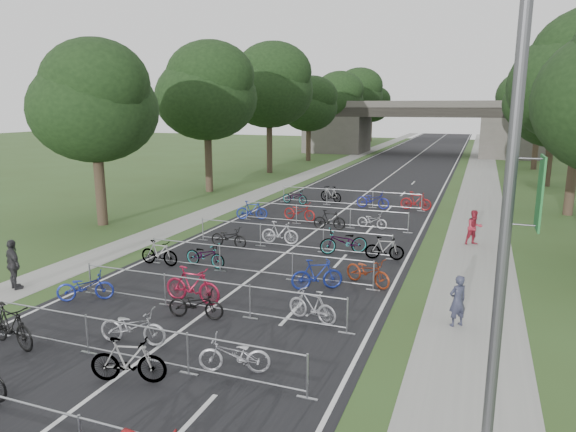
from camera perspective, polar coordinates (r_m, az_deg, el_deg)
name	(u,v)px	position (r m, az deg, el deg)	size (l,w,h in m)	color
road	(403,166)	(57.21, 12.66, 5.41)	(11.00, 140.00, 0.01)	black
sidewalk_right	(482,169)	(56.66, 20.71, 4.86)	(3.00, 140.00, 0.01)	gray
sidewalk_left	(336,164)	(58.71, 5.37, 5.82)	(2.00, 140.00, 0.01)	gray
lane_markings	(403,166)	(57.21, 12.66, 5.40)	(0.12, 140.00, 0.00)	silver
overpass_bridge	(421,128)	(71.79, 14.53, 9.46)	(31.00, 8.00, 7.05)	#4A4742
lamppost	(506,250)	(8.59, 23.06, -3.53)	(0.61, 0.65, 8.21)	#4C4C51
tree_left_0	(94,105)	(29.41, -20.71, 11.47)	(6.72, 6.72, 10.25)	#33261C
tree_left_1	(207,94)	(39.28, -8.97, 13.27)	(7.56, 7.56, 11.53)	#33261C
tree_left_2	(270,88)	(50.10, -2.04, 14.07)	(8.40, 8.40, 12.81)	#33261C
tree_right_2	(555,112)	(46.52, 27.58, 10.20)	(6.16, 6.16, 9.39)	#33261C
tree_left_3	(309,105)	(61.32, 2.39, 12.20)	(6.72, 6.72, 10.25)	#33261C
tree_right_3	(541,101)	(58.46, 26.34, 11.41)	(7.17, 7.17, 10.93)	#33261C
tree_left_4	(337,99)	(72.82, 5.44, 12.79)	(7.56, 7.56, 11.53)	#33261C
tree_right_4	(532,93)	(70.43, 25.52, 12.20)	(8.18, 8.18, 12.47)	#33261C
tree_left_5	(357,95)	(84.46, 7.66, 13.20)	(8.40, 8.40, 12.81)	#33261C
tree_right_5	(524,109)	(82.39, 24.75, 10.73)	(6.16, 6.16, 9.39)	#33261C
tree_left_6	(372,105)	(96.17, 9.29, 12.05)	(6.72, 6.72, 10.25)	#33261C
tree_right_6	(520,103)	(94.37, 24.33, 11.41)	(7.17, 7.17, 10.93)	#33261C
barrier_row_0	(17,424)	(11.68, -27.89, -19.78)	(9.70, 0.08, 1.10)	#919398
barrier_row_1	(136,344)	(13.96, -16.58, -13.44)	(9.70, 0.08, 1.10)	#919398
barrier_row_2	(206,296)	(16.70, -9.08, -8.72)	(9.70, 0.08, 1.10)	#919398
barrier_row_3	(255,262)	(19.90, -3.66, -5.14)	(9.70, 0.08, 1.10)	#919398
barrier_row_4	(291,238)	(23.46, 0.35, -2.42)	(9.70, 0.08, 1.10)	#919398
barrier_row_5	(323,216)	(28.08, 3.89, -0.01)	(9.70, 0.08, 1.10)	#919398
barrier_row_6	(349,198)	(33.76, 6.85, 2.00)	(9.70, 0.08, 1.10)	#919398
bike_4	(11,326)	(16.10, -28.43, -10.69)	(0.57, 2.01, 1.21)	black
bike_5	(133,327)	(15.03, -16.85, -11.71)	(0.68, 1.94, 1.02)	gray
bike_6	(128,361)	(13.14, -17.33, -15.09)	(0.53, 1.87, 1.12)	#919398
bike_7	(234,355)	(13.09, -5.99, -15.13)	(0.62, 1.78, 0.94)	#A5A5AD
bike_8	(85,287)	(18.72, -21.61, -7.32)	(0.65, 1.86, 0.97)	navy
bike_9	(192,285)	(17.45, -10.58, -7.58)	(0.58, 2.07, 1.24)	maroon
bike_10	(196,304)	(16.28, -10.19, -9.62)	(0.62, 1.78, 0.94)	black
bike_11	(312,306)	(15.80, 2.69, -9.94)	(0.48, 1.71, 1.03)	#95969C
bike_12	(159,253)	(21.78, -14.13, -4.02)	(0.49, 1.73, 1.04)	#919398
bike_13	(205,255)	(21.19, -9.18, -4.33)	(0.66, 1.89, 0.99)	#919398
bike_14	(317,275)	(18.41, 3.24, -6.53)	(0.53, 1.87, 1.12)	navy
bike_15	(368,272)	(19.07, 8.87, -6.13)	(0.68, 1.96, 1.03)	maroon
bike_16	(229,237)	(23.92, -6.61, -2.37)	(0.64, 1.84, 0.96)	black
bike_17	(280,233)	(24.35, -0.91, -1.88)	(0.51, 1.81, 1.09)	#A7A8AF
bike_18	(344,242)	(22.85, 6.21, -2.84)	(0.75, 2.16, 1.13)	#919398
bike_19	(385,249)	(22.27, 10.68, -3.57)	(0.47, 1.65, 0.99)	#919398
bike_20	(252,210)	(29.64, -4.04, 0.64)	(0.51, 1.82, 1.09)	navy
bike_21	(300,212)	(29.26, 1.29, 0.49)	(0.71, 2.03, 1.07)	maroon
bike_22	(329,220)	(27.30, 4.63, -0.43)	(0.49, 1.72, 1.03)	black
bike_23	(372,221)	(27.79, 9.33, -0.50)	(0.58, 1.66, 0.87)	#A8A8B0
bike_24	(295,197)	(34.29, 0.76, 2.15)	(0.65, 1.86, 0.98)	#919398
bike_25	(331,194)	(35.03, 4.79, 2.42)	(0.51, 1.82, 1.10)	#919398
bike_26	(373,200)	(33.20, 9.41, 1.79)	(0.75, 2.15, 1.13)	navy
bike_27	(416,201)	(33.21, 14.03, 1.62)	(0.55, 1.94, 1.16)	maroon
pedestrian_a	(458,301)	(16.20, 18.32, -8.97)	(0.57, 0.38, 1.58)	#2C2E43
pedestrian_b	(474,228)	(25.68, 19.99, -1.24)	(0.80, 0.63, 1.66)	#A12334
pedestrian_c	(13,265)	(20.77, -28.20, -4.80)	(1.07, 0.45, 1.83)	#2B2A2D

